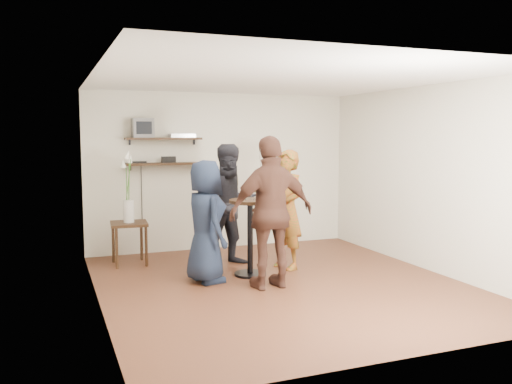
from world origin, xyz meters
TOP-DOWN VIEW (x-y plane):
  - room at (0.00, 0.00)m, footprint 4.58×5.08m
  - shelf_upper at (-1.00, 2.38)m, footprint 1.20×0.25m
  - shelf_lower at (-1.00, 2.38)m, footprint 1.20×0.25m
  - crt_monitor at (-1.33, 2.38)m, footprint 0.32×0.30m
  - dvd_deck at (-0.70, 2.38)m, footprint 0.40×0.24m
  - radio at (-0.93, 2.38)m, footprint 0.22×0.10m
  - power_strip at (-1.42, 2.42)m, footprint 0.30×0.05m
  - side_table at (-1.65, 1.82)m, footprint 0.57×0.57m
  - vase_lilies at (-1.65, 1.81)m, footprint 0.20×0.21m
  - drinks_table at (-0.21, 0.58)m, footprint 0.57×0.57m
  - wine_glass_fl at (-0.29, 0.56)m, footprint 0.06×0.06m
  - wine_glass_fr at (-0.14, 0.55)m, footprint 0.07×0.07m
  - wine_glass_bl at (-0.25, 0.66)m, footprint 0.06×0.06m
  - wine_glass_br at (-0.18, 0.61)m, footprint 0.07×0.07m
  - person_plaid at (0.42, 0.78)m, footprint 0.57×0.71m
  - person_dark at (-0.25, 1.24)m, footprint 0.91×0.73m
  - person_navy at (-0.86, 0.49)m, footprint 0.61×0.84m
  - person_brown at (-0.17, -0.07)m, footprint 1.14×0.53m

SIDE VIEW (x-z plane):
  - side_table at x=-1.65m, z-range 0.21..0.84m
  - drinks_table at x=-0.21m, z-range 0.15..1.19m
  - person_navy at x=-0.86m, z-range 0.00..1.59m
  - person_plaid at x=0.42m, z-range 0.00..1.70m
  - person_dark at x=-0.25m, z-range 0.00..1.78m
  - person_brown at x=-0.17m, z-range 0.00..1.90m
  - vase_lilies at x=-1.65m, z-range 0.43..1.50m
  - wine_glass_fl at x=-0.29m, z-range 1.07..1.26m
  - wine_glass_bl at x=-0.25m, z-range 1.07..1.27m
  - wine_glass_br at x=-0.18m, z-range 1.08..1.28m
  - wine_glass_fr at x=-0.14m, z-range 1.08..1.29m
  - room at x=0.00m, z-range -0.04..2.64m
  - shelf_lower at x=-1.00m, z-range 1.43..1.47m
  - power_strip at x=-1.42m, z-range 1.47..1.50m
  - radio at x=-0.93m, z-range 1.47..1.57m
  - shelf_upper at x=-1.00m, z-range 1.83..1.87m
  - dvd_deck at x=-0.70m, z-range 1.87..1.93m
  - crt_monitor at x=-1.33m, z-range 1.87..2.17m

